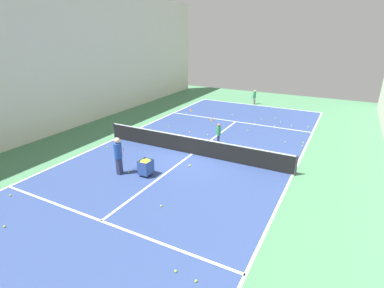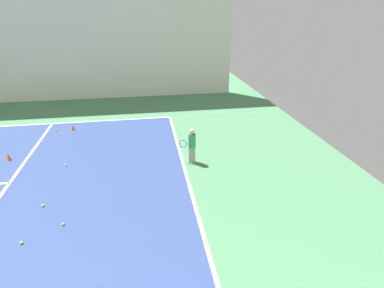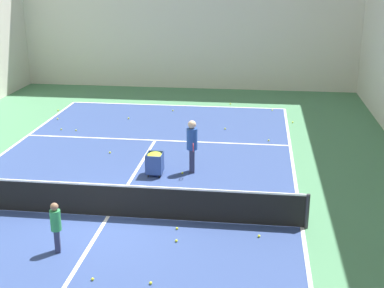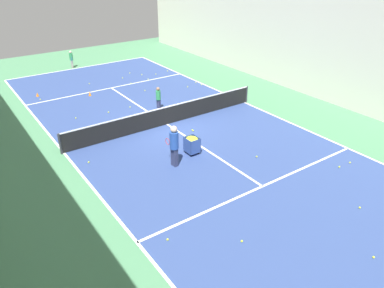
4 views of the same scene
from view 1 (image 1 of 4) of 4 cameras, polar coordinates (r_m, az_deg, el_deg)
name	(u,v)px [view 1 (image 1 of 4)]	position (r m, az deg, el deg)	size (l,w,h in m)	color
ground_plane	(192,154)	(15.92, 0.00, -1.92)	(36.36, 36.36, 0.00)	#477F56
court_playing_area	(192,154)	(15.92, 0.00, -1.92)	(10.39, 24.47, 0.00)	navy
line_baseline_near	(258,105)	(26.83, 12.42, 7.19)	(10.39, 0.10, 0.00)	white
line_sideline_left	(293,175)	(14.46, 18.61, -5.57)	(0.10, 24.47, 0.00)	white
line_sideline_right	(117,138)	(18.75, -14.18, 1.05)	(0.10, 24.47, 0.00)	white
line_service_near	(236,122)	(21.75, 8.35, 4.24)	(10.39, 0.10, 0.00)	white
line_service_far	(101,221)	(11.15, -16.91, -13.85)	(10.39, 0.10, 0.00)	white
line_centre_service	(192,154)	(15.92, 0.00, -1.91)	(0.10, 13.46, 0.00)	white
hall_enclosure_right	(60,62)	(20.73, -23.90, 14.09)	(0.15, 32.66, 8.63)	silver
tennis_net	(192,145)	(15.73, 0.00, -0.26)	(10.69, 0.10, 0.96)	#2D2D33
player_near_baseline	(254,96)	(27.10, 11.79, 8.93)	(0.33, 0.60, 1.26)	gray
coach_at_net	(118,153)	(13.81, -13.88, -1.74)	(0.39, 0.69, 1.76)	#2D3351
child_midcourt	(219,133)	(17.05, 5.09, 2.19)	(0.31, 0.31, 1.26)	#2D3351
ball_cart	(146,164)	(13.61, -8.83, -3.88)	(0.52, 0.59, 0.77)	#2D478C
training_cone_0	(212,119)	(21.76, 3.79, 4.80)	(0.16, 0.16, 0.27)	orange
training_cone_1	(191,110)	(24.34, -0.15, 6.56)	(0.17, 0.17, 0.24)	orange
tennis_ball_0	(261,119)	(22.60, 13.00, 4.65)	(0.07, 0.07, 0.07)	yellow
tennis_ball_2	(308,127)	(21.69, 21.27, 3.05)	(0.07, 0.07, 0.07)	yellow
tennis_ball_3	(280,122)	(22.22, 16.47, 4.04)	(0.07, 0.07, 0.07)	yellow
tennis_ball_4	(291,125)	(21.65, 18.42, 3.38)	(0.07, 0.07, 0.07)	yellow
tennis_ball_6	(4,227)	(12.15, -32.13, -13.17)	(0.07, 0.07, 0.07)	yellow
tennis_ball_7	(302,146)	(18.05, 20.24, -0.32)	(0.07, 0.07, 0.07)	yellow
tennis_ball_8	(285,142)	(18.32, 17.32, 0.36)	(0.07, 0.07, 0.07)	yellow
tennis_ball_9	(276,118)	(23.08, 15.63, 4.74)	(0.07, 0.07, 0.07)	yellow
tennis_ball_10	(190,132)	(19.22, -0.47, 2.31)	(0.07, 0.07, 0.07)	yellow
tennis_ball_12	(169,127)	(20.24, -4.42, 3.23)	(0.07, 0.07, 0.07)	yellow
tennis_ball_13	(107,147)	(17.43, -15.83, -0.54)	(0.07, 0.07, 0.07)	yellow
tennis_ball_14	(255,124)	(21.34, 11.85, 3.77)	(0.07, 0.07, 0.07)	yellow
tennis_ball_15	(196,281)	(8.64, 0.76, -24.63)	(0.07, 0.07, 0.07)	yellow
tennis_ball_16	(166,144)	(17.25, -5.01, -0.02)	(0.07, 0.07, 0.07)	yellow
tennis_ball_17	(248,131)	(19.73, 10.61, 2.44)	(0.07, 0.07, 0.07)	yellow
tennis_ball_18	(161,206)	(11.47, -5.93, -11.66)	(0.07, 0.07, 0.07)	yellow
tennis_ball_19	(208,135)	(18.69, 3.00, 1.72)	(0.07, 0.07, 0.07)	yellow
tennis_ball_21	(176,271)	(8.89, -3.14, -23.03)	(0.07, 0.07, 0.07)	yellow
tennis_ball_22	(189,166)	(14.51, -0.51, -4.15)	(0.07, 0.07, 0.07)	yellow
tennis_ball_23	(275,126)	(21.17, 15.46, 3.31)	(0.07, 0.07, 0.07)	yellow
tennis_ball_24	(10,195)	(14.08, -31.34, -8.34)	(0.07, 0.07, 0.07)	yellow
tennis_ball_25	(171,140)	(17.80, -4.11, 0.69)	(0.07, 0.07, 0.07)	yellow
tennis_ball_26	(303,143)	(18.57, 20.38, 0.26)	(0.07, 0.07, 0.07)	yellow
tennis_ball_27	(232,115)	(23.38, 7.64, 5.55)	(0.07, 0.07, 0.07)	yellow
tennis_ball_28	(191,165)	(14.58, -0.28, -4.02)	(0.07, 0.07, 0.07)	yellow
tennis_ball_29	(187,113)	(23.77, -1.04, 5.99)	(0.07, 0.07, 0.07)	yellow
tennis_ball_30	(138,137)	(18.52, -10.27, 1.23)	(0.07, 0.07, 0.07)	yellow
tennis_ball_34	(128,172)	(14.18, -12.04, -5.28)	(0.07, 0.07, 0.07)	yellow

